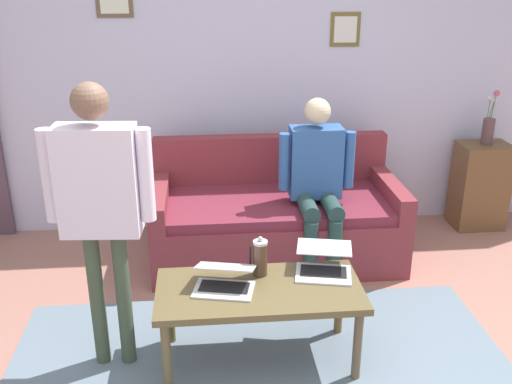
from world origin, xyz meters
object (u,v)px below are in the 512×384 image
Objects in this scene: french_press at (260,258)px; person_standing at (99,194)px; couch at (275,219)px; flower_vase at (489,127)px; side_shelf at (480,186)px; person_seated at (317,176)px; laptop_left at (224,281)px; coffee_table at (259,296)px; laptop_center at (324,264)px.

person_standing is (0.85, 0.09, 0.46)m from french_press.
flower_vase is (-1.83, -0.39, 0.59)m from couch.
side_shelf is 3.39m from person_standing.
french_press is 0.19× the size of person_seated.
flower_vase is (-2.27, -1.67, 0.37)m from laptop_left.
laptop_center reaches higher than coffee_table.
couch is at bearing 11.92° from side_shelf.
couch is 0.55m from person_seated.
french_press is at bearing 61.26° from person_seated.
flower_vase is at bearing -158.47° from person_seated.
couch is 2.51× the size of side_shelf.
laptop_center is 1.33m from person_standing.
person_seated reaches higher than couch.
person_standing reaches higher than laptop_left.
laptop_left is 0.83× the size of flower_vase.
laptop_center is 0.25× the size of person_standing.
laptop_center is (-0.14, 1.15, 0.22)m from couch.
flower_vase is at bearing -143.71° from laptop_left.
side_shelf is (-2.08, -1.68, -0.05)m from coffee_table.
person_seated is at bearing -118.74° from french_press.
person_seated reaches higher than laptop_left.
flower_vase is at bearing -168.03° from couch.
flower_vase is (-2.08, -1.68, 0.47)m from coffee_table.
laptop_center is at bearing 96.72° from couch.
side_shelf is at bearing -137.67° from laptop_center.
coffee_table is 4.71× the size of french_press.
laptop_center is 0.96m from person_seated.
side_shelf is at bearing -143.32° from french_press.
couch reaches higher than side_shelf.
couch is 4.11× the size of flower_vase.
person_standing is at bearing 5.79° from french_press.
couch is 1.46× the size of person_seated.
person_standing is 1.71m from person_seated.
french_press is 2.59m from flower_vase.
laptop_left is at bearing 175.75° from person_standing.
person_seated reaches higher than flower_vase.
coffee_table is 2.72m from flower_vase.
side_shelf is (-1.82, -0.38, 0.07)m from couch.
person_seated is at bearing 21.49° from side_shelf.
couch is 1.96m from flower_vase.
laptop_left is 0.26m from french_press.
couch reaches higher than coffee_table.
laptop_left is 0.30× the size of person_seated.
laptop_left is at bearing 55.80° from person_seated.
couch is 1.33m from coffee_table.
person_seated is at bearing -143.28° from person_standing.
person_seated reaches higher than laptop_center.
person_standing is (0.83, -0.06, 0.62)m from coffee_table.
laptop_left is 0.95× the size of laptop_center.
person_seated is (-0.27, 0.23, 0.42)m from couch.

